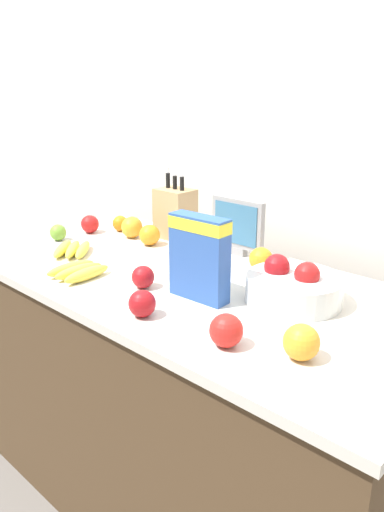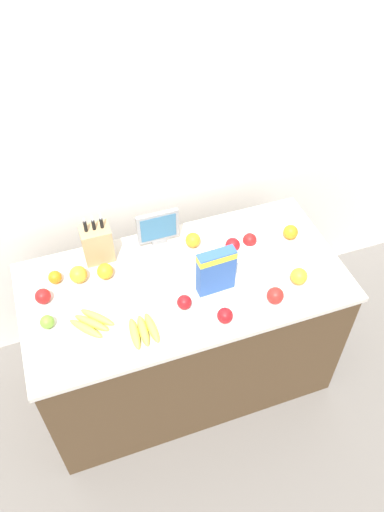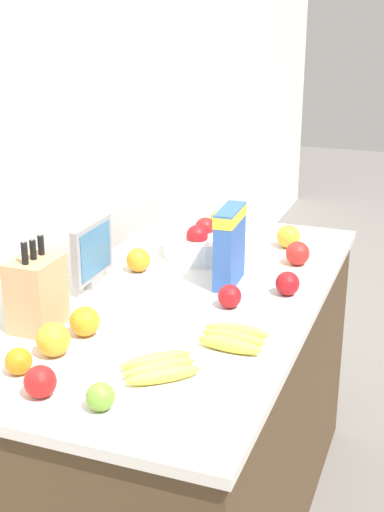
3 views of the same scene
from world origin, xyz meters
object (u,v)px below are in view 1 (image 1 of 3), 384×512
at_px(apple_leftmost, 143,277).
at_px(banana_bunch_left, 79,271).
at_px(orange_front_center, 132,227).
at_px(orange_mid_left, 120,223).
at_px(fruit_bowl, 293,287).
at_px(apple_rightmost, 58,233).
at_px(knife_block, 175,213).
at_px(apple_by_knife_block, 142,304).
at_px(cereal_box, 199,254).
at_px(apple_near_bananas, 226,330).
at_px(orange_front_left, 301,342).
at_px(small_monitor, 237,225).
at_px(apple_front, 90,224).
at_px(banana_bunch_right, 73,249).
at_px(orange_near_bowl, 261,259).
at_px(orange_mid_right, 150,235).

bearing_deg(apple_leftmost, banana_bunch_left, -160.06).
distance_m(orange_front_center, orange_mid_left, 0.12).
height_order(fruit_bowl, apple_rightmost, fruit_bowl).
relative_size(knife_block, apple_by_knife_block, 3.97).
relative_size(cereal_box, orange_mid_left, 3.71).
relative_size(fruit_bowl, apple_near_bananas, 3.37).
relative_size(banana_bunch_left, orange_front_left, 2.14).
bearing_deg(small_monitor, cereal_box, -66.51).
bearing_deg(apple_leftmost, apple_front, 157.87).
bearing_deg(banana_bunch_left, banana_bunch_right, 150.56).
relative_size(apple_near_bananas, orange_front_center, 0.93).
xyz_separation_m(small_monitor, apple_near_bananas, (0.42, -0.57, -0.07)).
height_order(banana_bunch_left, orange_near_bowl, orange_near_bowl).
bearing_deg(banana_bunch_right, knife_block, 73.33).
bearing_deg(orange_front_center, orange_near_bowl, 4.06).
xyz_separation_m(knife_block, orange_mid_left, (-0.25, -0.10, -0.07)).
bearing_deg(apple_by_knife_block, apple_rightmost, 163.06).
xyz_separation_m(apple_rightmost, apple_by_knife_block, (0.80, -0.24, 0.00)).
xyz_separation_m(knife_block, orange_near_bowl, (0.50, -0.08, -0.06)).
bearing_deg(knife_block, apple_by_knife_block, -51.84).
height_order(apple_leftmost, orange_front_center, orange_front_center).
bearing_deg(orange_front_left, apple_front, 166.35).
height_order(cereal_box, apple_near_bananas, cereal_box).
bearing_deg(knife_block, small_monitor, -0.30).
bearing_deg(banana_bunch_left, small_monitor, 66.38).
relative_size(apple_leftmost, orange_mid_left, 1.05).
distance_m(apple_rightmost, orange_mid_left, 0.28).
height_order(apple_leftmost, orange_front_left, orange_front_left).
bearing_deg(cereal_box, orange_front_center, 153.79).
bearing_deg(apple_by_knife_block, orange_front_center, 141.73).
height_order(apple_near_bananas, orange_front_center, orange_front_center).
height_order(banana_bunch_right, apple_by_knife_block, apple_by_knife_block).
relative_size(apple_front, orange_mid_left, 1.13).
relative_size(knife_block, cereal_box, 1.20).
bearing_deg(banana_bunch_left, apple_by_knife_block, -8.45).
bearing_deg(cereal_box, banana_bunch_right, 179.27).
distance_m(small_monitor, orange_mid_right, 0.37).
distance_m(fruit_bowl, orange_mid_right, 0.73).
distance_m(apple_front, apple_near_bananas, 1.13).
bearing_deg(orange_mid_right, orange_mid_left, 168.34).
bearing_deg(apple_near_bananas, cereal_box, 145.04).
bearing_deg(orange_mid_right, apple_near_bananas, -29.81).
distance_m(cereal_box, apple_near_bananas, 0.32).
distance_m(knife_block, orange_near_bowl, 0.51).
distance_m(apple_by_knife_block, orange_near_bowl, 0.52).
height_order(knife_block, banana_bunch_left, knife_block).
bearing_deg(small_monitor, orange_mid_left, -170.67).
relative_size(apple_rightmost, apple_front, 0.86).
xyz_separation_m(fruit_bowl, apple_rightmost, (-1.04, -0.13, -0.01)).
relative_size(apple_leftmost, orange_front_center, 0.80).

